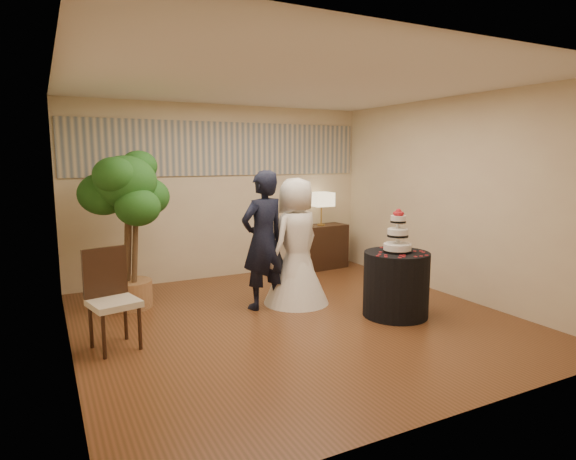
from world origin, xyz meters
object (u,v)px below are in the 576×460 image
wedding_cake (398,231)px  ficus_tree (127,229)px  bride (296,241)px  side_chair (114,300)px  cake_table (396,284)px  groom (263,240)px  console (321,247)px  table_lamp (321,209)px

wedding_cake → ficus_tree: 3.44m
bride → side_chair: size_ratio=1.64×
bride → cake_table: (0.85, -1.04, -0.45)m
groom → wedding_cake: size_ratio=3.34×
console → cake_table: bearing=-106.1°
groom → console: 2.50m
console → groom: bearing=-144.2°
bride → wedding_cake: 1.37m
console → table_lamp: size_ratio=1.61×
side_chair → table_lamp: bearing=16.5°
cake_table → bride: bearing=129.1°
bride → ficus_tree: bearing=-44.9°
groom → table_lamp: 2.45m
table_lamp → side_chair: (-3.78, -2.16, -0.55)m
bride → wedding_cake: bride is taller
cake_table → console: (0.51, 2.66, -0.02)m
groom → cake_table: 1.77m
groom → console: bearing=-152.3°
groom → side_chair: 2.05m
console → side_chair: (-3.78, -2.16, 0.13)m
cake_table → console: size_ratio=0.87×
bride → ficus_tree: 2.21m
wedding_cake → side_chair: bearing=171.4°
cake_table → side_chair: 3.30m
table_lamp → side_chair: size_ratio=0.56×
wedding_cake → table_lamp: (0.51, 2.66, -0.01)m
console → table_lamp: (0.00, 0.00, 0.68)m
cake_table → wedding_cake: 0.67m
wedding_cake → side_chair: 3.35m
groom → ficus_tree: (-1.56, 0.81, 0.15)m
cake_table → console: 2.71m
cake_table → ficus_tree: size_ratio=0.38×
bride → side_chair: bearing=-10.3°
table_lamp → ficus_tree: (-3.41, -0.79, -0.02)m
side_chair → cake_table: bearing=-21.9°
ficus_tree → cake_table: bearing=-32.8°
wedding_cake → ficus_tree: size_ratio=0.26×
wedding_cake → console: bearing=79.0°
wedding_cake → table_lamp: table_lamp is taller
groom → side_chair: size_ratio=1.74×
console → table_lamp: bearing=0.0°
groom → cake_table: bearing=128.3°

